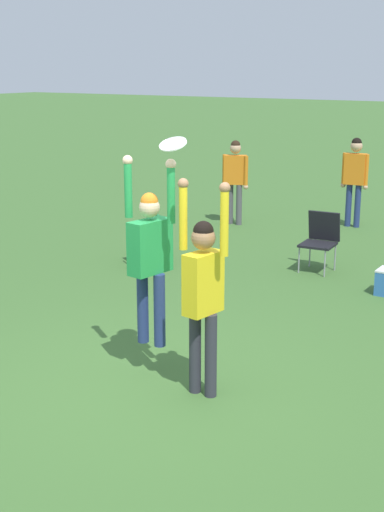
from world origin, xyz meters
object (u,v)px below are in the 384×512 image
object	(u,v)px
frisbee	(173,144)
person_spectator_near	(235,174)
person_defending	(203,284)
camping_chair_2	(152,234)
person_jumping	(150,249)
camping_chair_1	(321,237)
person_spectator_far	(355,173)

from	to	relation	value
frisbee	person_spectator_near	xyz separation A→B (m)	(-3.16, 7.01, -1.42)
person_defending	person_spectator_near	xyz separation A→B (m)	(-3.56, 7.10, -0.11)
camping_chair_2	person_spectator_near	bearing A→B (deg)	-53.07
person_jumping	camping_chair_1	distance (m)	4.78
person_defending	person_spectator_far	distance (m)	8.29
person_defending	camping_chair_2	distance (m)	5.03
person_defending	camping_chair_1	distance (m)	4.91
camping_chair_1	camping_chair_2	world-z (taller)	camping_chair_1
person_spectator_near	person_spectator_far	distance (m)	2.40
person_spectator_far	frisbee	bearing A→B (deg)	-90.29
camping_chair_1	person_spectator_near	size ratio (longest dim) A/B	0.54
person_jumping	frisbee	distance (m)	1.13
camping_chair_1	person_defending	bearing A→B (deg)	94.53
frisbee	person_spectator_far	bearing A→B (deg)	97.11
camping_chair_2	person_spectator_far	world-z (taller)	person_spectator_far
person_jumping	camping_chair_1	size ratio (longest dim) A/B	2.09
person_defending	person_spectator_far	world-z (taller)	person_defending
person_jumping	person_defending	world-z (taller)	person_jumping
person_defending	camping_chair_1	bearing A→B (deg)	-161.89
person_defending	camping_chair_2	world-z (taller)	person_defending
person_jumping	camping_chair_1	xyz separation A→B (m)	(-0.03, 4.70, -0.83)
camping_chair_2	person_spectator_near	size ratio (longest dim) A/B	0.48
person_spectator_far	person_spectator_near	bearing A→B (deg)	-160.91
person_jumping	person_spectator_far	xyz separation A→B (m)	(-0.70, 8.05, -0.29)
camping_chair_2	person_spectator_near	world-z (taller)	person_spectator_near
person_spectator_near	camping_chair_2	bearing A→B (deg)	-109.83
person_spectator_far	person_jumping	bearing A→B (deg)	-92.43
person_defending	camping_chair_1	world-z (taller)	person_defending
camping_chair_1	person_spectator_near	world-z (taller)	person_spectator_near
person_defending	camping_chair_2	xyz separation A→B (m)	(-3.28, 3.76, -0.66)
person_jumping	camping_chair_2	bearing A→B (deg)	44.71
person_defending	person_spectator_far	bearing A→B (deg)	-160.83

